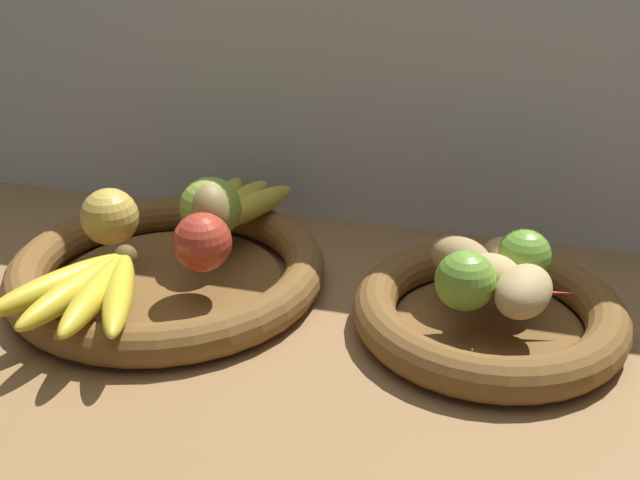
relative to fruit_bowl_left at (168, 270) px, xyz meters
The scene contains 17 objects.
ground_plane 22.13cm from the fruit_bowl_left, 10.06° to the right, with size 140.00×90.00×3.00cm, color olive.
back_wall 42.28cm from the fruit_bowl_left, 50.64° to the left, with size 140.00×3.00×55.00cm.
fruit_bowl_left is the anchor object (origin of this frame).
fruit_bowl_right 38.72cm from the fruit_bowl_left, ahead, with size 30.10×30.10×4.77cm.
apple_red_right 9.12cm from the fruit_bowl_left, 25.10° to the right, with size 6.84×6.84×6.84cm, color #B73828.
apple_golden_left 9.61cm from the fruit_bowl_left, behind, with size 7.05×7.05×7.05cm, color gold.
apple_green_back 9.27cm from the fruit_bowl_left, 55.85° to the left, with size 7.75×7.75×7.75cm, color #8CAD3D.
pear_brown 8.76cm from the fruit_bowl_left, 44.41° to the left, with size 5.47×6.27×7.62cm, color olive.
banana_bunch_front 13.90cm from the fruit_bowl_left, 101.58° to the right, with size 17.07×18.67×3.01cm.
banana_bunch_back 13.32cm from the fruit_bowl_left, 68.98° to the left, with size 11.21×17.96×3.29cm.
potato_back 41.32cm from the fruit_bowl_left, ahead, with size 7.51×5.41×4.69cm, color tan.
potato_oblong 35.48cm from the fruit_bowl_left, ahead, with size 7.66×5.00×4.77cm, color #A38451.
potato_small 42.45cm from the fruit_bowl_left, ahead, with size 8.37×5.57×5.09cm, color tan.
potato_large 39.02cm from the fruit_bowl_left, ahead, with size 6.49×5.09×4.56cm, color tan.
lime_near 36.73cm from the fruit_bowl_left, ahead, with size 6.41×6.41×6.41cm, color #6B9E33.
lime_far 42.39cm from the fruit_bowl_left, ahead, with size 6.14×6.14×6.14cm, color #6B9E33.
chili_pepper 40.67cm from the fruit_bowl_left, ahead, with size 2.13×2.13×14.18cm, color red.
Camera 1 is at (18.34, -71.29, 46.51)cm, focal length 43.03 mm.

